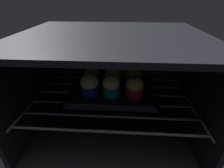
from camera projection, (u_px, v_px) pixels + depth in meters
The scene contains 9 objects.
oven_cavity at pixel (113, 81), 62.61cm from camera, with size 59.00×47.00×37.00cm.
oven_rack at pixel (112, 94), 60.56cm from camera, with size 54.80×42.00×0.80cm.
baking_tray at pixel (112, 91), 60.57cm from camera, with size 29.83×22.22×2.20cm.
muffin_row0_col0 at pixel (89, 84), 55.83cm from camera, with size 6.29×6.29×8.39cm.
muffin_row0_col1 at pixel (111, 86), 55.23cm from camera, with size 5.86×5.86×7.92cm.
muffin_row0_col2 at pixel (135, 87), 54.73cm from camera, with size 5.90×5.90×7.83cm.
muffin_row1_col0 at pixel (92, 75), 62.22cm from camera, with size 5.83×5.83×7.90cm.
muffin_row1_col1 at pixel (113, 76), 61.71cm from camera, with size 6.16×6.16×7.50cm.
muffin_row1_col2 at pixel (133, 77), 61.51cm from camera, with size 5.92×5.92×7.43cm.
Camera 1 is at (3.26, -29.02, 46.26)cm, focal length 26.15 mm.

